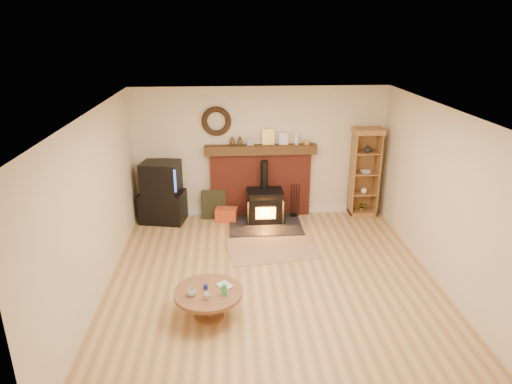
{
  "coord_description": "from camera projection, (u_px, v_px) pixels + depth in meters",
  "views": [
    {
      "loc": [
        -0.63,
        -5.99,
        3.7
      ],
      "look_at": [
        -0.19,
        1.0,
        1.11
      ],
      "focal_mm": 32.0,
      "sensor_mm": 36.0,
      "label": 1
    }
  ],
  "objects": [
    {
      "name": "coffee_table",
      "position": [
        208.0,
        296.0,
        6.03
      ],
      "size": [
        0.92,
        0.92,
        0.55
      ],
      "color": "brown",
      "rests_on": "ground"
    },
    {
      "name": "fire_tools",
      "position": [
        294.0,
        210.0,
        9.26
      ],
      "size": [
        0.19,
        0.16,
        0.7
      ],
      "color": "black",
      "rests_on": "ground"
    },
    {
      "name": "chimney_breast",
      "position": [
        261.0,
        178.0,
        9.15
      ],
      "size": [
        2.2,
        0.22,
        1.78
      ],
      "color": "maroon",
      "rests_on": "ground"
    },
    {
      "name": "room_shell",
      "position": [
        272.0,
        174.0,
        6.42
      ],
      "size": [
        5.02,
        5.52,
        2.61
      ],
      "color": "beige",
      "rests_on": "ground"
    },
    {
      "name": "firelog_box",
      "position": [
        227.0,
        214.0,
        9.09
      ],
      "size": [
        0.46,
        0.34,
        0.26
      ],
      "primitive_type": "cube",
      "rotation": [
        0.0,
        0.0,
        -0.19
      ],
      "color": "orange",
      "rests_on": "ground"
    },
    {
      "name": "leaning_painting",
      "position": [
        214.0,
        204.0,
        9.16
      ],
      "size": [
        0.49,
        0.13,
        0.58
      ],
      "primitive_type": "cube",
      "rotation": [
        -0.17,
        0.0,
        0.0
      ],
      "color": "black",
      "rests_on": "ground"
    },
    {
      "name": "wood_stove",
      "position": [
        265.0,
        208.0,
        8.95
      ],
      "size": [
        1.4,
        1.0,
        1.22
      ],
      "color": "black",
      "rests_on": "ground"
    },
    {
      "name": "ground",
      "position": [
        273.0,
        283.0,
        6.93
      ],
      "size": [
        5.5,
        5.5,
        0.0
      ],
      "primitive_type": "plane",
      "color": "#A77545",
      "rests_on": "ground"
    },
    {
      "name": "tv_unit",
      "position": [
        162.0,
        193.0,
        8.92
      ],
      "size": [
        0.93,
        0.73,
        1.22
      ],
      "color": "black",
      "rests_on": "ground"
    },
    {
      "name": "curio_cabinet",
      "position": [
        364.0,
        172.0,
        9.13
      ],
      "size": [
        0.58,
        0.42,
        1.81
      ],
      "color": "brown",
      "rests_on": "ground"
    },
    {
      "name": "area_rug",
      "position": [
        272.0,
        248.0,
        7.99
      ],
      "size": [
        1.67,
        1.26,
        0.01
      ],
      "primitive_type": "cube",
      "rotation": [
        0.0,
        0.0,
        0.14
      ],
      "color": "brown",
      "rests_on": "ground"
    }
  ]
}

